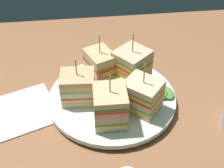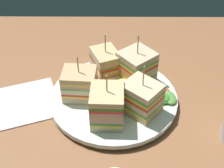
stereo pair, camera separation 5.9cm
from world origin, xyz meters
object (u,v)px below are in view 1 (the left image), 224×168
Objects in this scene: plate at (112,98)px; sandwich_wedge_2 at (100,65)px; sandwich_wedge_3 at (78,86)px; sandwich_wedge_4 at (110,106)px; napkin at (19,111)px; sandwich_wedge_1 at (132,66)px; sandwich_wedge_0 at (142,96)px; chip_pile at (119,86)px.

sandwich_wedge_2 is (1.64, -6.21, 3.71)cm from plate.
sandwich_wedge_3 is 8.61cm from sandwich_wedge_4.
sandwich_wedge_4 is 0.74× the size of napkin.
sandwich_wedge_2 is (6.16, -1.64, -0.41)cm from sandwich_wedge_1.
sandwich_wedge_4 is (1.12, 6.33, 4.03)cm from plate.
sandwich_wedge_0 is at bearing 141.19° from plate.
sandwich_wedge_0 is 1.02× the size of sandwich_wedge_2.
sandwich_wedge_3 is 1.19× the size of chip_pile.
sandwich_wedge_1 reaches higher than napkin.
sandwich_wedge_2 is 0.74× the size of napkin.
sandwich_wedge_2 is at bearing -16.21° from sandwich_wedge_0.
sandwich_wedge_4 is at bearing -48.13° from sandwich_wedge_3.
sandwich_wedge_1 reaches higher than sandwich_wedge_0.
sandwich_wedge_0 is at bearing 124.48° from chip_pile.
napkin is (16.87, -5.74, -4.81)cm from sandwich_wedge_4.
sandwich_wedge_4 reaches higher than napkin.
sandwich_wedge_1 is at bearing -129.89° from chip_pile.
napkin is (22.51, 5.15, -4.90)cm from sandwich_wedge_1.
sandwich_wedge_2 is at bearing 54.32° from sandwich_wedge_3.
chip_pile is (2.97, 3.55, -1.99)cm from sandwich_wedge_1.
sandwich_wedge_2 is 6.30cm from chip_pile.
sandwich_wedge_3 is (10.92, 4.11, -0.54)cm from sandwich_wedge_1.
sandwich_wedge_2 is (6.64, -10.23, -0.04)cm from sandwich_wedge_0.
sandwich_wedge_0 is 6.54cm from sandwich_wedge_4.
sandwich_wedge_3 reaches higher than chip_pile.
sandwich_wedge_2 is at bearing -157.42° from napkin.
chip_pile reaches higher than napkin.
chip_pile is at bearing -18.45° from sandwich_wedge_4.
plate is 7.43cm from sandwich_wedge_0.
sandwich_wedge_1 is 1.40× the size of chip_pile.
sandwich_wedge_2 is at bearing -58.50° from chip_pile.
chip_pile is (-2.66, -7.34, -1.90)cm from sandwich_wedge_4.
sandwich_wedge_1 is 12.26cm from sandwich_wedge_4.
sandwich_wedge_1 is 1.09× the size of sandwich_wedge_2.
plate is 18.02cm from napkin.
chip_pile is at bearing 8.41° from sandwich_wedge_2.
sandwich_wedge_2 reaches higher than chip_pile.
chip_pile reaches higher than plate.
sandwich_wedge_4 reaches higher than sandwich_wedge_3.
plate is 3.18× the size of chip_pile.
sandwich_wedge_1 is (0.49, -8.59, 0.37)cm from sandwich_wedge_0.
sandwich_wedge_0 is 0.93× the size of sandwich_wedge_1.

